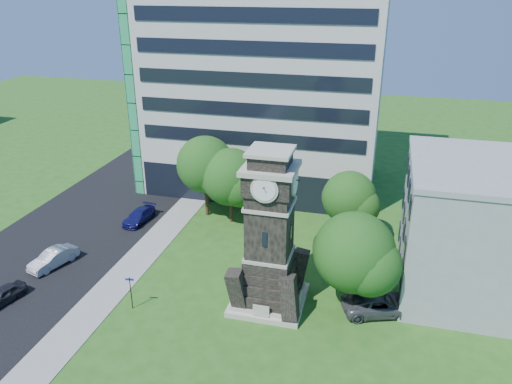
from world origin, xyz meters
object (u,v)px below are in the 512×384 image
(park_bench, at_px, (255,308))
(car_street_north, at_px, (139,216))
(car_east_lot, at_px, (379,304))
(clock_tower, at_px, (270,241))
(car_street_mid, at_px, (53,258))
(street_sign, at_px, (131,289))
(car_street_south, at_px, (3,295))

(park_bench, bearing_deg, car_street_north, 152.64)
(car_street_north, relative_size, car_east_lot, 0.80)
(clock_tower, height_order, car_street_mid, clock_tower)
(clock_tower, xyz_separation_m, car_street_north, (-15.84, 9.93, -4.65))
(clock_tower, bearing_deg, street_sign, -160.62)
(car_street_south, relative_size, car_east_lot, 0.67)
(car_east_lot, height_order, park_bench, car_east_lot)
(car_street_south, distance_m, car_street_mid, 5.57)
(car_street_mid, relative_size, street_sign, 1.62)
(clock_tower, bearing_deg, car_street_mid, 178.87)
(car_street_mid, relative_size, park_bench, 2.19)
(car_street_south, height_order, car_east_lot, car_east_lot)
(car_street_north, distance_m, street_sign, 14.73)
(clock_tower, distance_m, car_east_lot, 9.34)
(car_east_lot, xyz_separation_m, street_sign, (-17.80, -4.14, 0.93))
(car_street_south, height_order, car_street_mid, car_street_mid)
(park_bench, relative_size, street_sign, 0.74)
(clock_tower, bearing_deg, park_bench, -110.51)
(park_bench, bearing_deg, car_street_south, -159.55)
(street_sign, bearing_deg, car_street_mid, 150.25)
(car_street_north, bearing_deg, clock_tower, -26.33)
(car_street_south, relative_size, park_bench, 1.82)
(clock_tower, bearing_deg, car_east_lot, 5.17)
(car_street_south, bearing_deg, car_east_lot, 25.60)
(car_street_mid, height_order, street_sign, street_sign)
(clock_tower, relative_size, car_street_mid, 2.80)
(car_street_south, relative_size, car_street_north, 0.83)
(car_east_lot, height_order, street_sign, street_sign)
(car_street_south, distance_m, street_sign, 10.10)
(park_bench, bearing_deg, car_east_lot, 25.90)
(car_street_south, relative_size, car_street_mid, 0.83)
(car_street_north, xyz_separation_m, street_sign, (6.18, -13.33, 1.06))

